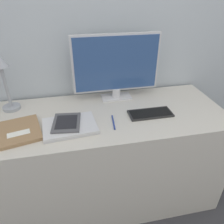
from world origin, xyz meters
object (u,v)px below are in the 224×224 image
monitor (116,66)px  ereader (67,122)px  pen (114,122)px  laptop (70,126)px  keyboard (150,113)px  desk_lamp (3,75)px  notebook (20,131)px

monitor → ereader: monitor is taller
monitor → pen: monitor is taller
laptop → pen: (0.25, -0.00, -0.01)m
keyboard → ereader: size_ratio=1.27×
laptop → desk_lamp: desk_lamp is taller
monitor → keyboard: size_ratio=2.16×
laptop → ereader: size_ratio=1.47×
laptop → desk_lamp: size_ratio=0.87×
monitor → pen: (-0.08, -0.31, -0.22)m
keyboard → pen: 0.24m
ereader → pen: (0.27, -0.02, -0.02)m
desk_lamp → ereader: bearing=-38.9°
laptop → notebook: size_ratio=1.05×
laptop → ereader: (-0.02, 0.02, 0.02)m
keyboard → notebook: size_ratio=0.91×
pen → desk_lamp: bearing=154.4°
ereader → pen: ereader is taller
pen → notebook: bearing=178.6°
laptop → desk_lamp: (-0.36, 0.29, 0.22)m
desk_lamp → pen: desk_lamp is taller
desk_lamp → notebook: bearing=-71.9°
keyboard → ereader: 0.51m
laptop → ereader: bearing=135.7°
keyboard → desk_lamp: desk_lamp is taller
notebook → monitor: bearing=26.3°
ereader → pen: 0.27m
ereader → notebook: ereader is taller
monitor → laptop: 0.50m
notebook → pen: (0.52, -0.01, -0.00)m
monitor → keyboard: 0.38m
pen → monitor: bearing=75.1°
monitor → laptop: (-0.33, -0.31, -0.22)m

